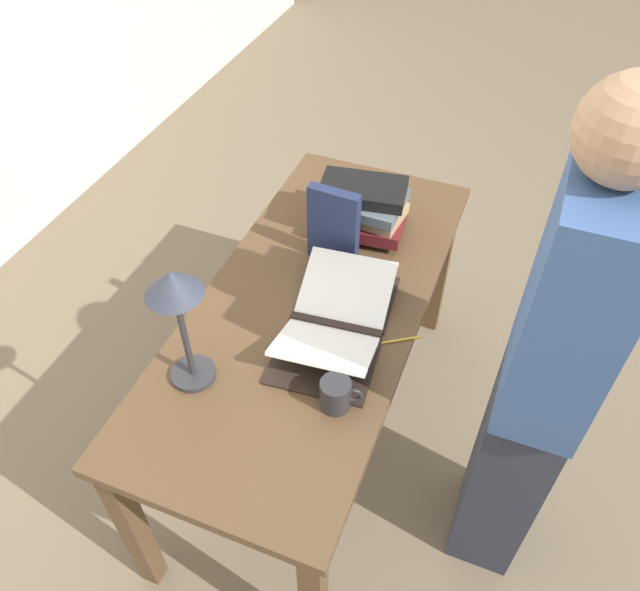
{
  "coord_description": "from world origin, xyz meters",
  "views": [
    {
      "loc": [
        -1.24,
        -0.51,
        2.1
      ],
      "look_at": [
        -0.05,
        -0.04,
        0.8
      ],
      "focal_mm": 35.0,
      "sensor_mm": 36.0,
      "label": 1
    }
  ],
  "objects": [
    {
      "name": "book_stack_tall",
      "position": [
        0.38,
        -0.03,
        0.82
      ],
      "size": [
        0.25,
        0.31,
        0.19
      ],
      "color": "brown",
      "rests_on": "reading_desk"
    },
    {
      "name": "reading_lamp",
      "position": [
        -0.39,
        0.2,
        1.02
      ],
      "size": [
        0.14,
        0.14,
        0.39
      ],
      "color": "#2D2D33",
      "rests_on": "reading_desk"
    },
    {
      "name": "coffee_mug",
      "position": [
        -0.34,
        -0.2,
        0.77
      ],
      "size": [
        0.08,
        0.11,
        0.09
      ],
      "rotation": [
        0.0,
        0.0,
        5.02
      ],
      "color": "#28282D",
      "rests_on": "reading_desk"
    },
    {
      "name": "book_standing_upright",
      "position": [
        0.2,
        0.01,
        0.86
      ],
      "size": [
        0.05,
        0.17,
        0.27
      ],
      "rotation": [
        0.0,
        0.0,
        -0.06
      ],
      "color": "#1E284C",
      "rests_on": "reading_desk"
    },
    {
      "name": "pencil",
      "position": [
        -0.07,
        -0.29,
        0.73
      ],
      "size": [
        0.09,
        0.13,
        0.01
      ],
      "rotation": [
        0.0,
        0.0,
        0.58
      ],
      "color": "gold",
      "rests_on": "reading_desk"
    },
    {
      "name": "ground_plane",
      "position": [
        0.0,
        0.0,
        0.0
      ],
      "size": [
        12.0,
        12.0,
        0.0
      ],
      "primitive_type": "plane",
      "color": "#70604C"
    },
    {
      "name": "open_book",
      "position": [
        -0.08,
        -0.11,
        0.75
      ],
      "size": [
        0.54,
        0.33,
        0.1
      ],
      "rotation": [
        0.0,
        0.0,
        0.09
      ],
      "color": "black",
      "rests_on": "reading_desk"
    },
    {
      "name": "person_reader",
      "position": [
        -0.14,
        -0.69,
        0.81
      ],
      "size": [
        0.36,
        0.23,
        1.63
      ],
      "rotation": [
        0.0,
        0.0,
        3.14
      ],
      "color": "#2D3342",
      "rests_on": "ground_plane"
    },
    {
      "name": "reading_desk",
      "position": [
        0.0,
        0.0,
        0.63
      ],
      "size": [
        1.51,
        0.66,
        0.72
      ],
      "color": "brown",
      "rests_on": "ground_plane"
    }
  ]
}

